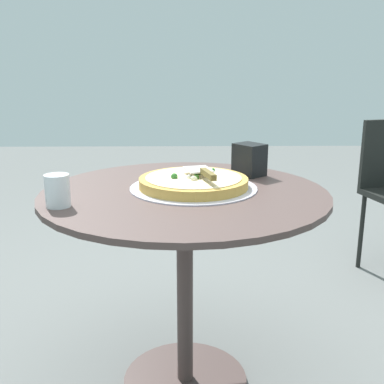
{
  "coord_description": "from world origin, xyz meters",
  "views": [
    {
      "loc": [
        -1.44,
        -0.0,
        1.08
      ],
      "look_at": [
        0.03,
        -0.03,
        0.69
      ],
      "focal_mm": 44.14,
      "sensor_mm": 36.0,
      "label": 1
    }
  ],
  "objects_px": {
    "drinking_cup": "(56,191)",
    "pizza_server": "(202,172)",
    "napkin_dispenser": "(248,160)",
    "pizza_on_tray": "(192,183)",
    "patio_table": "(183,237)"
  },
  "relations": [
    {
      "from": "drinking_cup",
      "to": "pizza_server",
      "type": "bearing_deg",
      "value": -67.59
    },
    {
      "from": "patio_table",
      "to": "pizza_on_tray",
      "type": "height_order",
      "value": "pizza_on_tray"
    },
    {
      "from": "napkin_dispenser",
      "to": "drinking_cup",
      "type": "bearing_deg",
      "value": -96.56
    },
    {
      "from": "pizza_on_tray",
      "to": "napkin_dispenser",
      "type": "bearing_deg",
      "value": -48.13
    },
    {
      "from": "patio_table",
      "to": "drinking_cup",
      "type": "height_order",
      "value": "drinking_cup"
    },
    {
      "from": "pizza_server",
      "to": "pizza_on_tray",
      "type": "bearing_deg",
      "value": 49.68
    },
    {
      "from": "patio_table",
      "to": "napkin_dispenser",
      "type": "distance_m",
      "value": 0.38
    },
    {
      "from": "napkin_dispenser",
      "to": "pizza_server",
      "type": "bearing_deg",
      "value": -79.19
    },
    {
      "from": "pizza_on_tray",
      "to": "napkin_dispenser",
      "type": "height_order",
      "value": "napkin_dispenser"
    },
    {
      "from": "pizza_on_tray",
      "to": "napkin_dispenser",
      "type": "relative_size",
      "value": 3.59
    },
    {
      "from": "drinking_cup",
      "to": "napkin_dispenser",
      "type": "xyz_separation_m",
      "value": [
        0.38,
        -0.59,
        0.01
      ]
    },
    {
      "from": "patio_table",
      "to": "pizza_server",
      "type": "xyz_separation_m",
      "value": [
        0.01,
        -0.06,
        0.22
      ]
    },
    {
      "from": "pizza_server",
      "to": "drinking_cup",
      "type": "xyz_separation_m",
      "value": [
        -0.17,
        0.41,
        -0.01
      ]
    },
    {
      "from": "pizza_server",
      "to": "napkin_dispenser",
      "type": "distance_m",
      "value": 0.27
    },
    {
      "from": "pizza_on_tray",
      "to": "pizza_server",
      "type": "bearing_deg",
      "value": -130.32
    }
  ]
}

